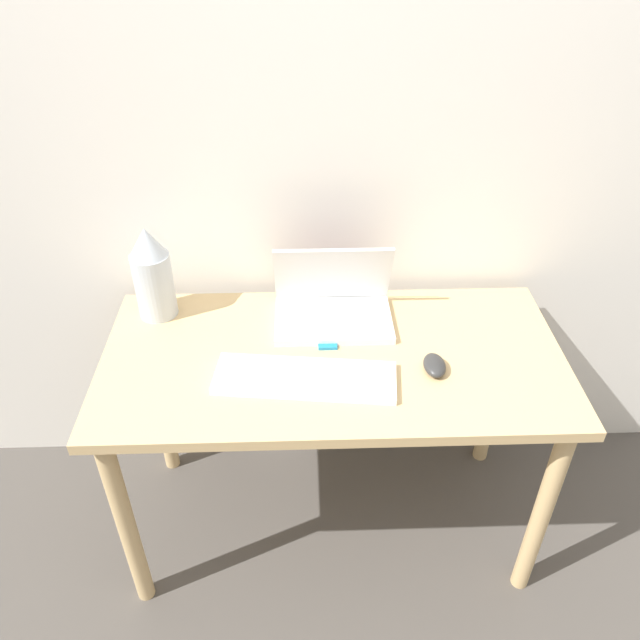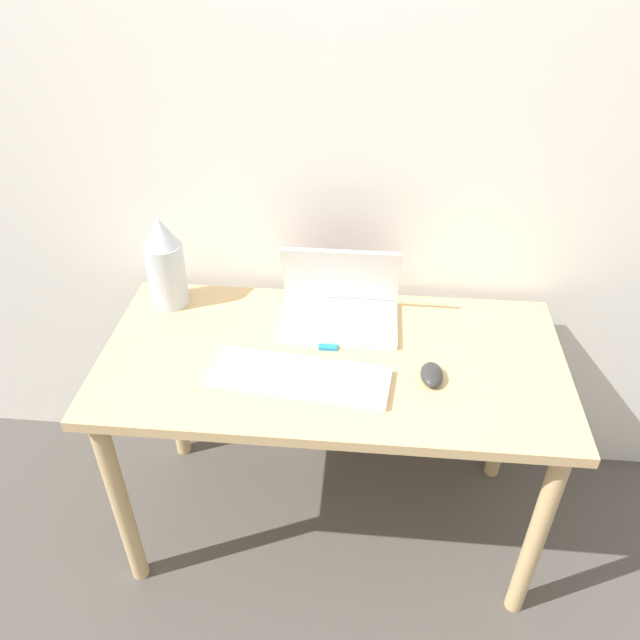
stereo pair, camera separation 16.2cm
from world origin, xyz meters
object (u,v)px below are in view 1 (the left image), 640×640
Objects in this scene: laptop at (333,303)px; keyboard at (305,378)px; mouse at (435,365)px; mp3_player at (327,342)px; vase at (152,274)px.

laptop is 0.29m from keyboard.
mp3_player is (-0.27, 0.12, -0.01)m from mouse.
vase reaches higher than laptop.
mouse reaches higher than mp3_player.
laptop is 5.13× the size of mp3_player.
laptop is at bearing 80.02° from mp3_player.
vase is at bearing 143.72° from keyboard.
mp3_player is at bearing 67.47° from keyboard.
laptop is 3.58× the size of mouse.
vase is 4.32× the size of mp3_player.
mouse is (0.34, 0.03, 0.01)m from keyboard.
mp3_player is (0.48, -0.16, -0.13)m from vase.
mouse is 1.43× the size of mp3_player.
vase is (-0.42, 0.31, 0.13)m from keyboard.
mp3_player is (0.06, 0.15, -0.01)m from keyboard.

